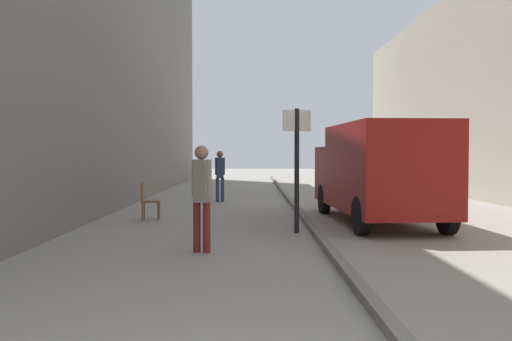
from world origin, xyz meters
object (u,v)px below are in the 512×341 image
Objects in this scene: pedestrian_mid_block at (220,172)px; street_sign_post at (297,159)px; delivery_van at (377,170)px; cafe_chair_near_window at (147,198)px; pedestrian_main_foreground at (202,191)px.

pedestrian_mid_block is 0.67× the size of street_sign_post.
delivery_van is at bearing 116.79° from pedestrian_mid_block.
cafe_chair_near_window is at bearing 62.75° from pedestrian_mid_block.
pedestrian_main_foreground is at bearing 37.51° from street_sign_post.
pedestrian_main_foreground reaches higher than cafe_chair_near_window.
street_sign_post is 2.77× the size of cafe_chair_near_window.
pedestrian_main_foreground is 0.69× the size of street_sign_post.
pedestrian_mid_block reaches higher than cafe_chair_near_window.
delivery_van is at bearing 80.44° from cafe_chair_near_window.
delivery_van reaches higher than pedestrian_main_foreground.
pedestrian_main_foreground is 4.62m from cafe_chair_near_window.
cafe_chair_near_window is (-3.54, 2.10, -1.00)m from street_sign_post.
cafe_chair_near_window is (-1.51, -4.95, -0.46)m from pedestrian_mid_block.
delivery_van is (3.86, 3.76, 0.22)m from pedestrian_main_foreground.
delivery_van is at bearing 62.61° from pedestrian_main_foreground.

